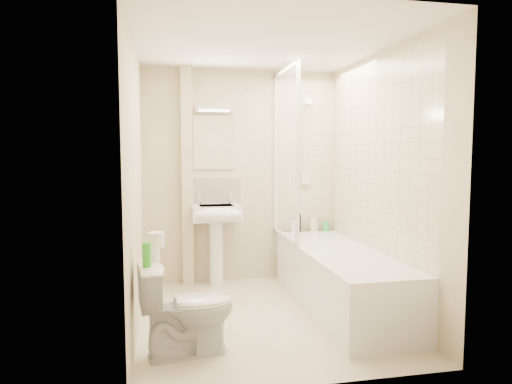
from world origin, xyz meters
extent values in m
plane|color=beige|center=(0.00, 0.00, 0.00)|extent=(2.50, 2.50, 0.00)
cube|color=beige|center=(0.00, 1.25, 1.20)|extent=(2.20, 0.02, 2.40)
cube|color=beige|center=(-1.10, 0.00, 1.20)|extent=(0.02, 2.50, 2.40)
cube|color=beige|center=(1.10, 0.00, 1.20)|extent=(0.02, 2.50, 2.40)
cube|color=white|center=(0.00, 0.00, 2.40)|extent=(2.20, 2.50, 0.02)
cube|color=beige|center=(0.75, 1.24, 1.42)|extent=(0.70, 0.01, 1.75)
cube|color=beige|center=(1.09, 0.10, 1.42)|extent=(0.01, 2.10, 1.75)
cube|color=beige|center=(-0.62, 1.19, 1.20)|extent=(0.12, 0.12, 2.40)
cube|color=beige|center=(-0.31, 1.24, 1.03)|extent=(0.60, 0.02, 0.30)
cube|color=white|center=(-0.31, 1.24, 1.58)|extent=(0.46, 0.01, 0.60)
cube|color=silver|center=(-0.31, 1.22, 1.95)|extent=(0.42, 0.07, 0.07)
cube|color=white|center=(0.75, 0.10, 0.28)|extent=(0.70, 2.10, 0.55)
cube|color=white|center=(0.75, 0.10, 0.49)|extent=(0.56, 1.96, 0.05)
cube|color=white|center=(0.40, 0.80, 1.45)|extent=(0.01, 0.90, 1.80)
cube|color=white|center=(0.40, 1.23, 1.45)|extent=(0.04, 0.04, 1.80)
cube|color=white|center=(0.40, 0.35, 1.45)|extent=(0.04, 0.04, 1.80)
cube|color=white|center=(0.40, 0.80, 2.33)|extent=(0.04, 0.90, 0.04)
cube|color=white|center=(0.40, 0.80, 0.57)|extent=(0.04, 0.90, 0.03)
cylinder|color=white|center=(0.75, 1.22, 1.55)|extent=(0.02, 0.02, 0.90)
cylinder|color=white|center=(0.75, 1.22, 1.10)|extent=(0.05, 0.05, 0.02)
cylinder|color=white|center=(0.75, 1.22, 2.00)|extent=(0.05, 0.05, 0.02)
cylinder|color=white|center=(0.75, 1.15, 2.03)|extent=(0.08, 0.11, 0.11)
cube|color=white|center=(0.75, 1.21, 1.17)|extent=(0.10, 0.05, 0.14)
cylinder|color=white|center=(0.73, 1.19, 1.60)|extent=(0.01, 0.13, 0.84)
cylinder|color=white|center=(-0.31, 1.08, 0.36)|extent=(0.15, 0.15, 0.71)
cube|color=white|center=(-0.31, 1.05, 0.81)|extent=(0.53, 0.41, 0.16)
ellipsoid|color=white|center=(-0.31, 0.88, 0.81)|extent=(0.53, 0.22, 0.16)
cube|color=silver|center=(-0.31, 1.05, 0.87)|extent=(0.37, 0.26, 0.04)
cylinder|color=white|center=(-0.49, 1.16, 0.95)|extent=(0.03, 0.03, 0.10)
cylinder|color=white|center=(-0.14, 1.16, 0.95)|extent=(0.03, 0.03, 0.10)
sphere|color=white|center=(-0.49, 1.16, 1.00)|extent=(0.04, 0.04, 0.04)
sphere|color=white|center=(-0.14, 1.16, 1.00)|extent=(0.04, 0.04, 0.04)
cylinder|color=white|center=(0.60, 1.16, 0.62)|extent=(0.05, 0.05, 0.14)
cylinder|color=black|center=(0.66, 1.16, 0.65)|extent=(0.06, 0.06, 0.21)
cylinder|color=#F3E3BB|center=(0.83, 1.16, 0.63)|extent=(0.07, 0.07, 0.16)
cylinder|color=silver|center=(0.87, 1.16, 0.61)|extent=(0.05, 0.05, 0.12)
cylinder|color=#33C75A|center=(0.99, 1.16, 0.60)|extent=(0.07, 0.07, 0.10)
imported|color=white|center=(-0.72, -0.63, 0.34)|extent=(0.55, 0.77, 0.69)
cylinder|color=white|center=(-0.96, -0.57, 0.74)|extent=(0.11, 0.11, 0.10)
cylinder|color=white|center=(-0.93, -0.57, 0.85)|extent=(0.12, 0.12, 0.10)
cylinder|color=green|center=(-0.99, -0.74, 0.77)|extent=(0.06, 0.06, 0.17)
camera|label=1|loc=(-0.86, -3.89, 1.47)|focal=32.00mm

